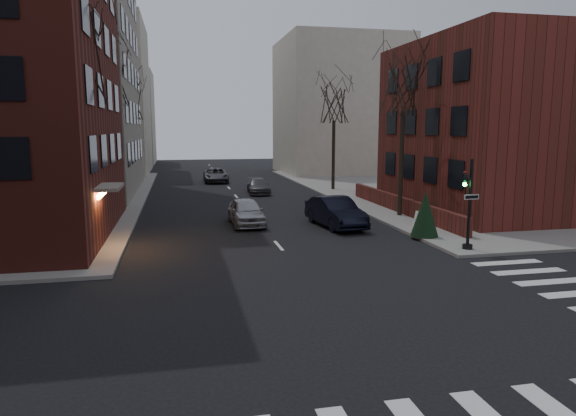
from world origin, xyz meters
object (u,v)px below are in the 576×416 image
object	(u,v)px
car_lane_far	(216,175)
parked_sedan	(335,212)
traffic_signal	(468,210)
sandwich_board	(419,219)
streetlamp_far	(139,141)
tree_left_b	(110,76)
streetlamp_near	(116,148)
tree_right_a	(404,85)
tree_left_a	(77,60)
car_lane_gray	(258,186)
evergreen_shrub	(425,214)
tree_left_c	(129,100)
car_lane_silver	(246,212)
tree_right_b	(334,103)

from	to	relation	value
car_lane_far	parked_sedan	bearing A→B (deg)	-78.37
traffic_signal	sandwich_board	bearing A→B (deg)	86.84
streetlamp_far	sandwich_board	size ratio (longest dim) A/B	7.15
traffic_signal	tree_left_b	xyz separation A→B (m)	(-16.74, 17.01, 7.00)
traffic_signal	sandwich_board	distance (m)	5.34
streetlamp_near	streetlamp_far	xyz separation A→B (m)	(0.00, 20.00, 0.00)
tree_left_b	tree_right_a	world-z (taller)	tree_left_b
tree_left_a	tree_right_a	size ratio (longest dim) A/B	1.06
streetlamp_far	car_lane_far	distance (m)	8.23
car_lane_gray	evergreen_shrub	size ratio (longest dim) A/B	1.92
traffic_signal	tree_left_c	distance (m)	35.76
tree_right_a	streetlamp_far	world-z (taller)	tree_right_a
car_lane_silver	streetlamp_far	bearing A→B (deg)	105.55
car_lane_far	car_lane_gray	bearing A→B (deg)	-73.07
streetlamp_near	car_lane_far	distance (m)	20.91
parked_sedan	car_lane_silver	world-z (taller)	parked_sedan
tree_left_b	evergreen_shrub	xyz separation A→B (m)	(16.18, -14.10, -7.63)
tree_right_a	car_lane_silver	size ratio (longest dim) A/B	2.18
tree_left_a	streetlamp_far	world-z (taller)	tree_left_a
traffic_signal	tree_left_b	world-z (taller)	tree_left_b
tree_left_a	sandwich_board	bearing A→B (deg)	0.55
tree_left_a	car_lane_far	distance (m)	29.43
streetlamp_near	parked_sedan	bearing A→B (deg)	-26.50
tree_right_a	tree_right_b	size ratio (longest dim) A/B	1.06
traffic_signal	car_lane_silver	world-z (taller)	traffic_signal
tree_right_a	tree_left_c	bearing A→B (deg)	128.66
tree_left_a	tree_right_a	world-z (taller)	tree_left_a
car_lane_far	evergreen_shrub	world-z (taller)	evergreen_shrub
tree_left_a	evergreen_shrub	world-z (taller)	tree_left_a
tree_right_b	car_lane_silver	bearing A→B (deg)	-123.56
parked_sedan	tree_left_a	bearing A→B (deg)	-178.77
streetlamp_far	car_lane_silver	world-z (taller)	streetlamp_far
streetlamp_near	tree_left_c	bearing A→B (deg)	91.91
tree_right_b	streetlamp_near	size ratio (longest dim) A/B	1.46
tree_left_c	streetlamp_far	bearing A→B (deg)	73.30
car_lane_silver	car_lane_gray	distance (m)	14.10
traffic_signal	tree_right_b	bearing A→B (deg)	87.85
tree_right_a	parked_sedan	size ratio (longest dim) A/B	1.92
streetlamp_far	car_lane_silver	size ratio (longest dim) A/B	1.41
tree_left_c	streetlamp_near	distance (m)	18.40
tree_left_c	car_lane_silver	size ratio (longest dim) A/B	2.18
traffic_signal	evergreen_shrub	distance (m)	3.03
tree_left_b	streetlamp_far	size ratio (longest dim) A/B	1.72
tree_right_b	streetlamp_far	distance (m)	20.01
streetlamp_far	tree_left_a	bearing A→B (deg)	-91.23
car_lane_silver	car_lane_far	distance (m)	23.71
streetlamp_far	tree_right_a	bearing A→B (deg)	-54.69
streetlamp_near	parked_sedan	distance (m)	14.05
streetlamp_far	car_lane_gray	bearing A→B (deg)	-46.13
streetlamp_near	evergreen_shrub	xyz separation A→B (m)	(15.58, -10.10, -2.96)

